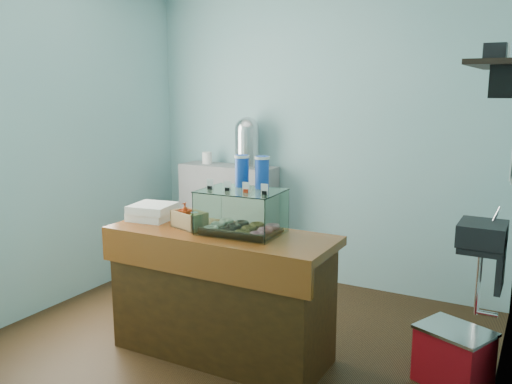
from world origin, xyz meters
The scene contains 9 objects.
ground centered at (0.00, 0.00, 0.00)m, with size 3.50×3.50×0.00m, color black.
room_shell centered at (0.03, 0.01, 1.71)m, with size 3.54×3.04×2.82m.
counter centered at (0.00, -0.25, 0.46)m, with size 1.60×0.60×0.90m.
back_shelf centered at (-0.90, 1.32, 0.55)m, with size 1.00×0.32×1.10m, color gray.
display_case centered at (0.15, -0.18, 1.07)m, with size 0.56×0.42×0.51m.
condiment_crate centered at (-0.25, -0.27, 0.96)m, with size 0.28×0.22×0.17m.
pastry_boxes centered at (-0.63, -0.20, 0.96)m, with size 0.34×0.34×0.12m.
coffee_urn centered at (-0.68, 1.32, 1.36)m, with size 0.27×0.27×0.49m.
red_cooler centered at (1.51, 0.11, 0.19)m, with size 0.52×0.47×0.38m.
Camera 1 is at (1.93, -3.27, 1.86)m, focal length 38.00 mm.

